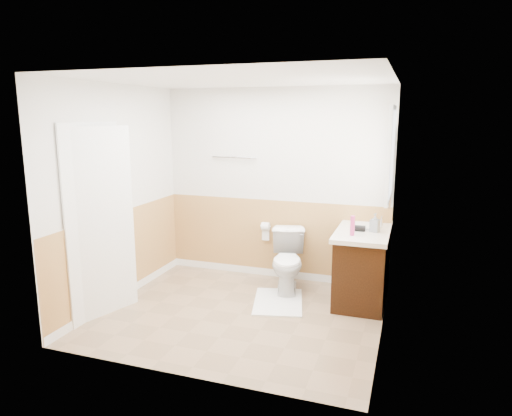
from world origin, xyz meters
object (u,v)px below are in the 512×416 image
at_px(toilet, 288,261).
at_px(soap_dispenser, 375,223).
at_px(vanity_cabinet, 363,267).
at_px(bath_mat, 278,302).
at_px(lotion_bottle, 352,226).

height_order(toilet, soap_dispenser, soap_dispenser).
bearing_deg(vanity_cabinet, toilet, -178.78).
xyz_separation_m(toilet, vanity_cabinet, (0.90, 0.02, 0.03)).
bearing_deg(vanity_cabinet, bath_mat, -154.16).
distance_m(toilet, lotion_bottle, 1.04).
relative_size(bath_mat, lotion_bottle, 3.64).
bearing_deg(soap_dispenser, lotion_bottle, -131.25).
xyz_separation_m(lotion_bottle, soap_dispenser, (0.22, 0.25, -0.01)).
distance_m(bath_mat, soap_dispenser, 1.44).
relative_size(toilet, soap_dispenser, 3.56).
height_order(toilet, lotion_bottle, lotion_bottle).
relative_size(toilet, vanity_cabinet, 0.68).
distance_m(bath_mat, vanity_cabinet, 1.08).
bearing_deg(toilet, vanity_cabinet, -12.64).
height_order(lotion_bottle, soap_dispenser, lotion_bottle).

